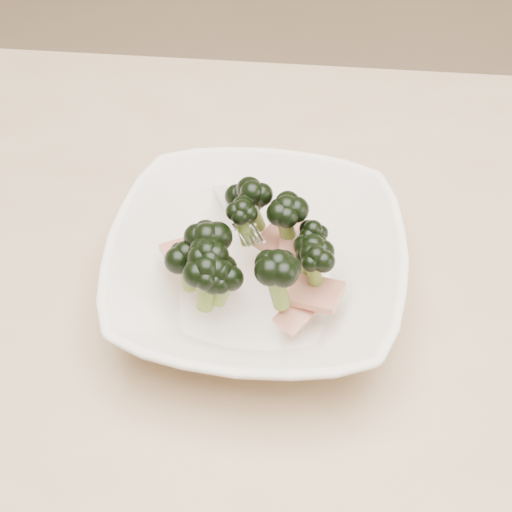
# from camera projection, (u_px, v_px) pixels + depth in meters

# --- Properties ---
(dining_table) EXTENTS (1.20, 0.80, 0.75)m
(dining_table) POSITION_uv_depth(u_px,v_px,m) (282.00, 374.00, 0.72)
(dining_table) COLOR tan
(dining_table) RESTS_ON ground
(broccoli_dish) EXTENTS (0.27, 0.27, 0.11)m
(broccoli_dish) POSITION_uv_depth(u_px,v_px,m) (255.00, 265.00, 0.64)
(broccoli_dish) COLOR beige
(broccoli_dish) RESTS_ON dining_table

